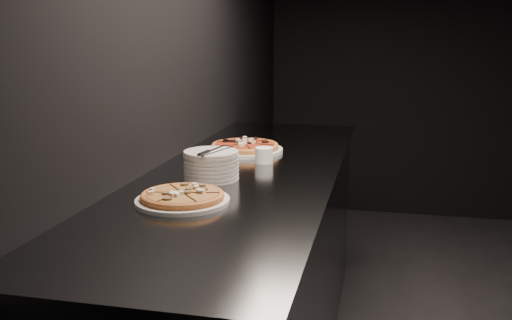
% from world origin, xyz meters
% --- Properties ---
extents(wall_left, '(0.02, 5.00, 2.80)m').
position_xyz_m(wall_left, '(-2.50, 0.00, 1.40)').
color(wall_left, black).
rests_on(wall_left, floor).
extents(counter, '(0.74, 2.44, 0.92)m').
position_xyz_m(counter, '(-2.13, 0.00, 0.46)').
color(counter, '#5A5C61').
rests_on(counter, floor).
extents(pizza_mushroom, '(0.32, 0.32, 0.04)m').
position_xyz_m(pizza_mushroom, '(-2.22, -0.50, 0.94)').
color(pizza_mushroom, silver).
rests_on(pizza_mushroom, counter).
extents(pizza_tomato, '(0.35, 0.35, 0.04)m').
position_xyz_m(pizza_tomato, '(-2.22, 0.34, 0.94)').
color(pizza_tomato, silver).
rests_on(pizza_tomato, counter).
extents(plate_stack, '(0.21, 0.21, 0.11)m').
position_xyz_m(plate_stack, '(-2.22, -0.18, 0.97)').
color(plate_stack, silver).
rests_on(plate_stack, counter).
extents(cutlery, '(0.11, 0.21, 0.01)m').
position_xyz_m(cutlery, '(-2.21, -0.19, 1.03)').
color(cutlery, silver).
rests_on(cutlery, plate_stack).
extents(ramekin, '(0.08, 0.08, 0.07)m').
position_xyz_m(ramekin, '(-2.08, 0.13, 0.96)').
color(ramekin, white).
rests_on(ramekin, counter).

